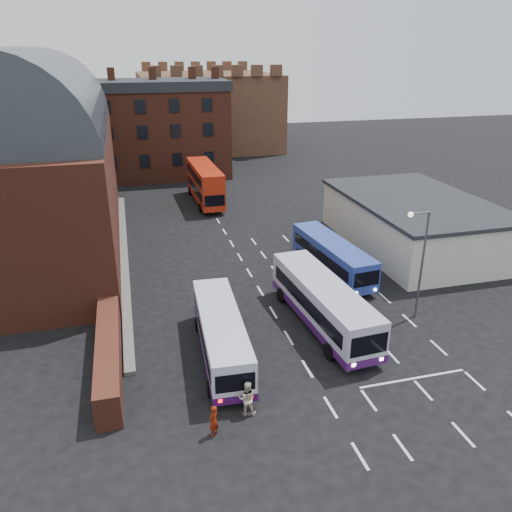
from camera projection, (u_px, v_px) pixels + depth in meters
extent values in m
plane|color=black|center=(302.00, 361.00, 27.41)|extent=(180.00, 180.00, 0.00)
cube|color=#602B1E|center=(38.00, 193.00, 40.57)|extent=(12.00, 28.00, 10.00)
cylinder|color=#1E2328|center=(27.00, 130.00, 38.65)|extent=(12.00, 26.00, 12.00)
cube|color=#602B1E|center=(109.00, 354.00, 26.45)|extent=(1.20, 10.00, 1.80)
cube|color=beige|center=(413.00, 224.00, 42.66)|extent=(10.00, 16.00, 4.00)
cube|color=#282B30|center=(416.00, 200.00, 41.85)|extent=(10.40, 16.40, 0.30)
cube|color=brown|center=(141.00, 134.00, 64.92)|extent=(22.00, 10.00, 11.00)
cube|color=brown|center=(207.00, 110.00, 85.40)|extent=(22.00, 22.00, 12.00)
cube|color=silver|center=(221.00, 333.00, 27.27)|extent=(2.63, 9.49, 2.13)
cube|color=black|center=(221.00, 331.00, 27.22)|extent=(2.63, 8.29, 0.77)
cylinder|color=black|center=(197.00, 324.00, 30.18)|extent=(0.28, 0.87, 0.85)
cylinder|color=black|center=(210.00, 389.00, 24.47)|extent=(0.28, 0.87, 0.85)
cylinder|color=black|center=(232.00, 321.00, 30.58)|extent=(0.28, 0.87, 0.85)
cylinder|color=black|center=(252.00, 383.00, 24.88)|extent=(0.28, 0.87, 0.85)
cube|color=#B8B4CC|center=(323.00, 301.00, 30.21)|extent=(3.19, 10.79, 2.42)
cube|color=black|center=(323.00, 299.00, 30.15)|extent=(3.16, 9.60, 0.87)
cylinder|color=black|center=(368.00, 344.00, 28.09)|extent=(0.34, 0.98, 0.97)
cylinder|color=black|center=(314.00, 290.00, 34.33)|extent=(0.34, 0.98, 0.97)
cylinder|color=black|center=(329.00, 352.00, 27.36)|extent=(0.34, 0.98, 0.97)
cylinder|color=black|center=(281.00, 295.00, 33.61)|extent=(0.34, 0.98, 0.97)
cube|color=#2C409F|center=(332.00, 255.00, 37.43)|extent=(3.11, 9.73, 2.17)
cube|color=black|center=(332.00, 253.00, 37.38)|extent=(3.05, 8.54, 0.78)
cylinder|color=black|center=(365.00, 282.00, 35.57)|extent=(0.33, 0.89, 0.87)
cylinder|color=black|center=(323.00, 251.00, 41.13)|extent=(0.33, 0.89, 0.87)
cylinder|color=black|center=(338.00, 287.00, 34.87)|extent=(0.33, 0.89, 0.87)
cylinder|color=black|center=(299.00, 254.00, 40.43)|extent=(0.33, 0.89, 0.87)
cube|color=red|center=(205.00, 182.00, 54.48)|extent=(2.56, 10.40, 3.67)
cube|color=black|center=(205.00, 187.00, 54.68)|extent=(2.60, 9.20, 0.85)
cylinder|color=black|center=(222.00, 206.00, 52.56)|extent=(0.28, 0.95, 0.94)
cylinder|color=black|center=(210.00, 190.00, 58.74)|extent=(0.28, 0.95, 0.94)
cylinder|color=black|center=(200.00, 208.00, 51.97)|extent=(0.28, 0.95, 0.94)
cylinder|color=black|center=(190.00, 191.00, 58.15)|extent=(0.28, 0.95, 0.94)
cylinder|color=#4F5053|center=(422.00, 267.00, 30.54)|extent=(0.14, 0.14, 7.00)
cylinder|color=#4F5053|center=(420.00, 213.00, 29.04)|extent=(1.23, 0.10, 0.09)
sphere|color=#FFF2CC|center=(411.00, 215.00, 28.91)|extent=(0.32, 0.32, 0.32)
imported|color=maroon|center=(214.00, 421.00, 21.86)|extent=(0.66, 0.66, 1.55)
imported|color=beige|center=(247.00, 398.00, 23.12)|extent=(0.99, 0.85, 1.74)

